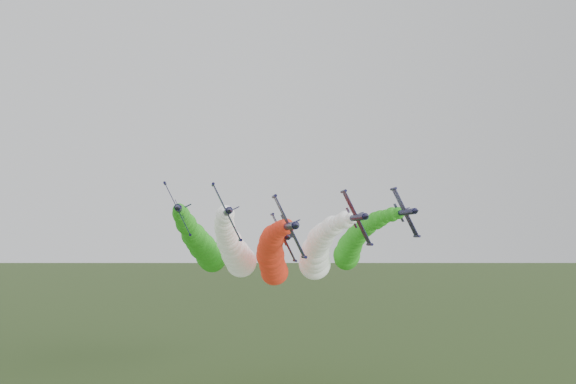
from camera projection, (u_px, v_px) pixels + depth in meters
The scene contains 6 objects.
jet_lead at pixel (272, 258), 129.76m from camera, with size 13.77×79.78×18.70m.
jet_inner_left at pixel (235, 251), 141.19m from camera, with size 14.61×80.62×19.53m.
jet_inner_right at pixel (317, 253), 144.50m from camera, with size 14.87×80.88×19.79m.
jet_outer_left at pixel (203, 246), 147.20m from camera, with size 14.45×80.46×19.38m.
jet_outer_right at pixel (352, 246), 154.63m from camera, with size 14.08×80.09×19.01m.
jet_trail at pixel (271, 262), 156.07m from camera, with size 14.40×80.41×19.32m.
Camera 1 is at (-15.72, -94.78, 43.15)m, focal length 35.00 mm.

